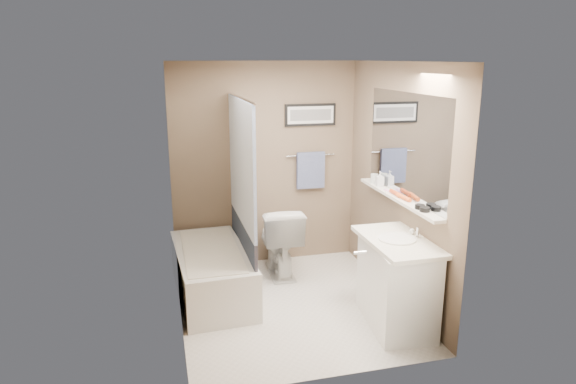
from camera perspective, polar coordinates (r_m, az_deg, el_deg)
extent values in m
plane|color=silver|center=(5.33, 0.41, -12.45)|extent=(2.50, 2.50, 0.00)
cube|color=silver|center=(4.74, 0.46, 14.07)|extent=(2.20, 2.50, 0.04)
cube|color=brown|center=(6.07, -2.54, 2.97)|extent=(2.20, 0.04, 2.40)
cube|color=brown|center=(3.78, 5.23, -4.42)|extent=(2.20, 0.04, 2.40)
cube|color=brown|center=(4.75, -12.26, -0.68)|extent=(0.04, 2.50, 2.40)
cube|color=brown|center=(5.27, 11.86, 0.86)|extent=(0.04, 2.50, 2.40)
cube|color=beige|center=(5.28, -12.51, -1.39)|extent=(0.02, 1.55, 2.00)
cylinder|color=silver|center=(5.16, -5.36, 10.39)|extent=(0.02, 1.55, 0.02)
cube|color=white|center=(5.25, -5.19, 3.30)|extent=(0.03, 1.45, 1.28)
cube|color=#263147|center=(5.47, -4.99, -5.14)|extent=(0.03, 1.45, 0.36)
cube|color=silver|center=(5.06, 12.95, 5.09)|extent=(0.02, 1.60, 1.00)
cube|color=silver|center=(5.15, 12.08, -0.63)|extent=(0.12, 1.60, 0.03)
cylinder|color=silver|center=(6.17, 2.50, 4.11)|extent=(0.60, 0.02, 0.02)
cube|color=#7C8AB4|center=(6.18, 2.53, 2.43)|extent=(0.34, 0.05, 0.44)
cube|color=black|center=(6.11, 2.50, 8.56)|extent=(0.62, 0.02, 0.26)
cube|color=white|center=(6.10, 2.54, 8.55)|extent=(0.56, 0.00, 0.20)
cube|color=#595959|center=(6.10, 2.55, 8.55)|extent=(0.50, 0.00, 0.13)
cube|color=silver|center=(4.04, 12.63, -6.43)|extent=(0.80, 0.02, 2.00)
cylinder|color=silver|center=(3.95, 7.99, -6.69)|extent=(0.10, 0.02, 0.02)
cube|color=silver|center=(5.49, -8.44, -8.89)|extent=(0.78, 1.54, 0.50)
cube|color=beige|center=(5.40, -8.54, -6.45)|extent=(0.56, 1.36, 0.02)
imported|color=silver|center=(5.92, -0.97, -5.29)|extent=(0.50, 0.82, 0.82)
cube|color=white|center=(4.93, 11.96, -9.97)|extent=(0.59, 0.95, 0.80)
cube|color=white|center=(4.77, 12.12, -5.39)|extent=(0.54, 0.96, 0.04)
cylinder|color=white|center=(4.76, 12.03, -5.09)|extent=(0.34, 0.34, 0.01)
cylinder|color=silver|center=(4.83, 14.19, -4.37)|extent=(0.02, 0.02, 0.10)
sphere|color=white|center=(4.92, 13.63, -4.23)|extent=(0.05, 0.05, 0.05)
cylinder|color=black|center=(4.69, 14.95, -1.88)|extent=(0.09, 0.09, 0.04)
cylinder|color=black|center=(4.76, 14.45, -1.59)|extent=(0.09, 0.09, 0.04)
cylinder|color=#DB561F|center=(5.03, 12.73, -0.59)|extent=(0.07, 0.22, 0.04)
cylinder|color=#C0401B|center=(5.17, 11.92, -0.13)|extent=(0.05, 0.22, 0.04)
cube|color=pink|center=(5.31, 11.17, 0.10)|extent=(0.05, 0.16, 0.01)
cylinder|color=silver|center=(5.63, 9.57, 1.49)|extent=(0.08, 0.08, 0.10)
imported|color=#999999|center=(5.50, 10.17, 1.45)|extent=(0.08, 0.08, 0.16)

